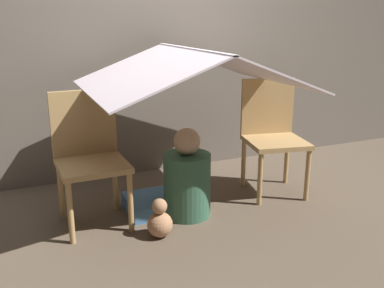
% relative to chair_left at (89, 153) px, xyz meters
% --- Properties ---
extents(ground_plane, '(8.80, 8.80, 0.00)m').
position_rel_chair_left_xyz_m(ground_plane, '(0.70, -0.20, -0.48)').
color(ground_plane, brown).
extents(wall_back, '(7.00, 0.05, 2.50)m').
position_rel_chair_left_xyz_m(wall_back, '(0.70, 0.82, 0.77)').
color(wall_back, '#6B6056').
rests_on(wall_back, ground_plane).
extents(chair_left, '(0.44, 0.44, 0.88)m').
position_rel_chair_left_xyz_m(chair_left, '(0.00, 0.00, 0.00)').
color(chair_left, tan).
rests_on(chair_left, ground_plane).
extents(chair_right, '(0.51, 0.51, 0.88)m').
position_rel_chair_left_xyz_m(chair_right, '(1.41, -0.00, 0.00)').
color(chair_right, tan).
rests_on(chair_right, ground_plane).
extents(sheet_canopy, '(1.40, 1.20, 0.27)m').
position_rel_chair_left_xyz_m(sheet_canopy, '(0.70, -0.08, 0.53)').
color(sheet_canopy, silver).
extents(person_front, '(0.33, 0.33, 0.63)m').
position_rel_chair_left_xyz_m(person_front, '(0.62, -0.17, -0.22)').
color(person_front, '#38664C').
rests_on(person_front, ground_plane).
extents(floor_cushion, '(0.46, 0.37, 0.10)m').
position_rel_chair_left_xyz_m(floor_cushion, '(0.47, -0.01, -0.43)').
color(floor_cushion, '#4C7FB2').
rests_on(floor_cushion, ground_plane).
extents(plush_toy, '(0.16, 0.16, 0.26)m').
position_rel_chair_left_xyz_m(plush_toy, '(0.34, -0.40, -0.38)').
color(plush_toy, tan).
rests_on(plush_toy, ground_plane).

